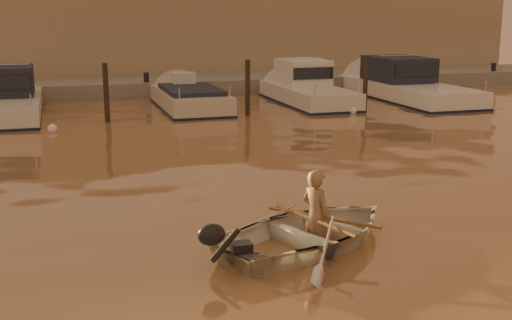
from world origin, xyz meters
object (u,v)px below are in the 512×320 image
object	(u,v)px
dinghy	(311,231)
moored_boat_5	(407,84)
person	(316,216)
waterfront_building	(89,36)
moored_boat_4	(308,88)
moored_boat_2	(9,99)
moored_boat_3	(190,103)

from	to	relation	value
dinghy	moored_boat_5	distance (m)	18.63
person	waterfront_building	distance (m)	26.41
moored_boat_4	waterfront_building	xyz separation A→B (m)	(-8.02, 11.00, 1.77)
waterfront_building	moored_boat_5	bearing A→B (deg)	-41.14
moored_boat_2	moored_boat_4	world-z (taller)	same
dinghy	waterfront_building	size ratio (longest dim) A/B	0.07
person	moored_boat_4	size ratio (longest dim) A/B	0.22
moored_boat_2	waterfront_building	size ratio (longest dim) A/B	0.16
moored_boat_3	person	bearing A→B (deg)	-93.90
moored_boat_4	moored_boat_3	bearing A→B (deg)	180.00
dinghy	moored_boat_3	size ratio (longest dim) A/B	0.54
person	moored_boat_5	world-z (taller)	moored_boat_5
person	moored_boat_2	bearing A→B (deg)	-4.28
dinghy	person	size ratio (longest dim) A/B	2.22
moored_boat_3	moored_boat_4	bearing A→B (deg)	0.00
moored_boat_2	moored_boat_3	distance (m)	6.57
moored_boat_2	moored_boat_5	bearing A→B (deg)	0.00
moored_boat_5	person	bearing A→B (deg)	-124.60
person	moored_boat_5	xyz separation A→B (m)	(10.53, 15.26, 0.15)
person	moored_boat_5	distance (m)	18.54
moored_boat_4	moored_boat_5	bearing A→B (deg)	0.00
person	moored_boat_5	size ratio (longest dim) A/B	0.17
dinghy	moored_boat_4	world-z (taller)	moored_boat_4
dinghy	person	xyz separation A→B (m)	(0.09, 0.04, 0.24)
dinghy	moored_boat_5	world-z (taller)	moored_boat_5
person	waterfront_building	bearing A→B (deg)	-19.65
moored_boat_2	moored_boat_3	size ratio (longest dim) A/B	1.12
moored_boat_3	moored_boat_4	size ratio (longest dim) A/B	0.93
moored_boat_2	moored_boat_3	world-z (taller)	moored_boat_2
moored_boat_2	person	bearing A→B (deg)	-70.13
moored_boat_4	waterfront_building	size ratio (longest dim) A/B	0.15
waterfront_building	moored_boat_3	bearing A→B (deg)	-74.23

